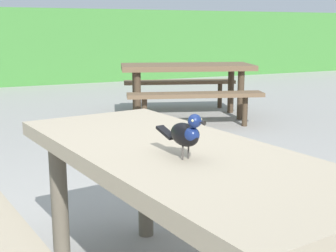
# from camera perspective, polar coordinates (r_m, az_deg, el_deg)

# --- Properties ---
(picnic_table_foreground) EXTENTS (1.91, 1.93, 0.74)m
(picnic_table_foreground) POSITION_cam_1_polar(r_m,az_deg,el_deg) (1.99, 0.78, -7.86)
(picnic_table_foreground) COLOR gray
(picnic_table_foreground) RESTS_ON ground
(bird_grackle) EXTENTS (0.10, 0.29, 0.18)m
(bird_grackle) POSITION_cam_1_polar(r_m,az_deg,el_deg) (1.74, 2.28, -0.90)
(bird_grackle) COLOR black
(bird_grackle) RESTS_ON picnic_table_foreground
(picnic_table_mid_left) EXTENTS (2.15, 2.13, 0.74)m
(picnic_table_mid_left) POSITION_cam_1_polar(r_m,az_deg,el_deg) (6.42, 2.34, 6.02)
(picnic_table_mid_left) COLOR brown
(picnic_table_mid_left) RESTS_ON ground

